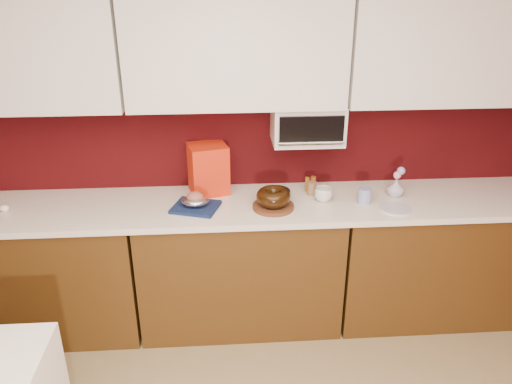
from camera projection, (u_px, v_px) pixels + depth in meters
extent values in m
cube|color=#3B080A|center=(237.00, 137.00, 3.35)|extent=(4.00, 0.02, 2.50)
cube|color=#492D0E|center=(40.00, 273.00, 3.32)|extent=(1.31, 0.58, 0.86)
cube|color=#492D0E|center=(240.00, 265.00, 3.40)|extent=(1.31, 0.58, 0.86)
cube|color=#492D0E|center=(430.00, 258.00, 3.49)|extent=(1.31, 0.58, 0.86)
cube|color=white|center=(239.00, 206.00, 3.22)|extent=(4.00, 0.62, 0.04)
cube|color=white|center=(5.00, 50.00, 2.87)|extent=(1.31, 0.33, 0.70)
cube|color=white|center=(236.00, 48.00, 2.96)|extent=(1.31, 0.33, 0.70)
cube|color=white|center=(454.00, 46.00, 3.04)|extent=(1.31, 0.33, 0.70)
cube|color=white|center=(307.00, 123.00, 3.20)|extent=(0.45, 0.30, 0.25)
cube|color=black|center=(312.00, 131.00, 3.05)|extent=(0.40, 0.02, 0.18)
cylinder|color=silver|center=(311.00, 143.00, 3.07)|extent=(0.42, 0.02, 0.02)
cylinder|color=#5B311B|center=(273.00, 206.00, 3.14)|extent=(0.27, 0.27, 0.02)
torus|color=black|center=(273.00, 197.00, 3.11)|extent=(0.25, 0.25, 0.09)
cube|color=#13224A|center=(196.00, 207.00, 3.13)|extent=(0.33, 0.30, 0.02)
ellipsoid|color=silver|center=(195.00, 201.00, 3.12)|extent=(0.21, 0.20, 0.06)
ellipsoid|color=#A65F4B|center=(195.00, 197.00, 3.11)|extent=(0.13, 0.12, 0.07)
cube|color=#BB0C0D|center=(208.00, 169.00, 3.31)|extent=(0.29, 0.27, 0.33)
cylinder|color=black|center=(277.00, 192.00, 3.33)|extent=(0.23, 0.23, 0.03)
imported|color=silver|center=(323.00, 193.00, 3.22)|extent=(0.14, 0.14, 0.11)
cylinder|color=navy|center=(365.00, 196.00, 3.19)|extent=(0.11, 0.11, 0.10)
imported|color=#AFB1C7|center=(396.00, 187.00, 3.29)|extent=(0.09, 0.09, 0.13)
sphere|color=pink|center=(397.00, 175.00, 3.26)|extent=(0.05, 0.05, 0.05)
sphere|color=#879BD8|center=(401.00, 171.00, 3.27)|extent=(0.05, 0.05, 0.05)
cylinder|color=silver|center=(395.00, 209.00, 3.13)|extent=(0.20, 0.20, 0.01)
cylinder|color=brown|center=(313.00, 184.00, 3.37)|extent=(0.05, 0.05, 0.11)
cylinder|color=brown|center=(312.00, 188.00, 3.32)|extent=(0.07, 0.07, 0.09)
ellipsoid|color=white|center=(4.00, 208.00, 3.09)|extent=(0.07, 0.06, 0.04)
cylinder|color=brown|center=(307.00, 184.00, 3.37)|extent=(0.04, 0.04, 0.10)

